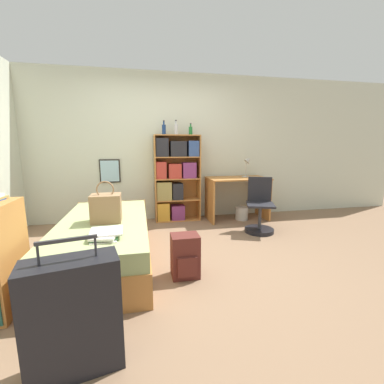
{
  "coord_description": "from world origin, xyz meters",
  "views": [
    {
      "loc": [
        -0.37,
        -2.98,
        1.34
      ],
      "look_at": [
        0.29,
        0.21,
        0.75
      ],
      "focal_mm": 24.0,
      "sensor_mm": 36.0,
      "label": 1
    }
  ],
  "objects_px": {
    "bed": "(105,240)",
    "book_stack_on_bed": "(105,234)",
    "suitcase": "(74,316)",
    "backpack": "(185,256)",
    "desk_chair": "(260,214)",
    "waste_bin": "(242,213)",
    "bottle_brown": "(176,129)",
    "desk": "(237,191)",
    "bottle_clear": "(191,130)",
    "bottle_green": "(164,129)",
    "bookcase": "(174,177)",
    "desk_lamp": "(248,163)",
    "handbag": "(106,208)"
  },
  "relations": [
    {
      "from": "bed",
      "to": "book_stack_on_bed",
      "type": "relative_size",
      "value": 5.6
    },
    {
      "from": "suitcase",
      "to": "backpack",
      "type": "relative_size",
      "value": 1.87
    },
    {
      "from": "desk_chair",
      "to": "waste_bin",
      "type": "height_order",
      "value": "desk_chair"
    },
    {
      "from": "waste_bin",
      "to": "backpack",
      "type": "bearing_deg",
      "value": -126.93
    },
    {
      "from": "bottle_brown",
      "to": "suitcase",
      "type": "bearing_deg",
      "value": -109.12
    },
    {
      "from": "bottle_brown",
      "to": "desk",
      "type": "xyz_separation_m",
      "value": [
        1.09,
        -0.15,
        -1.1
      ]
    },
    {
      "from": "bottle_clear",
      "to": "desk",
      "type": "height_order",
      "value": "bottle_clear"
    },
    {
      "from": "desk_chair",
      "to": "waste_bin",
      "type": "relative_size",
      "value": 3.62
    },
    {
      "from": "bottle_brown",
      "to": "waste_bin",
      "type": "height_order",
      "value": "bottle_brown"
    },
    {
      "from": "bottle_green",
      "to": "desk",
      "type": "xyz_separation_m",
      "value": [
        1.3,
        -0.15,
        -1.09
      ]
    },
    {
      "from": "desk",
      "to": "bottle_green",
      "type": "bearing_deg",
      "value": 173.45
    },
    {
      "from": "bottle_clear",
      "to": "waste_bin",
      "type": "relative_size",
      "value": 0.85
    },
    {
      "from": "bookcase",
      "to": "waste_bin",
      "type": "xyz_separation_m",
      "value": [
        1.21,
        -0.22,
        -0.67
      ]
    },
    {
      "from": "bottle_clear",
      "to": "backpack",
      "type": "distance_m",
      "value": 2.52
    },
    {
      "from": "bottle_clear",
      "to": "backpack",
      "type": "height_order",
      "value": "bottle_clear"
    },
    {
      "from": "bottle_brown",
      "to": "desk",
      "type": "bearing_deg",
      "value": -7.57
    },
    {
      "from": "bookcase",
      "to": "waste_bin",
      "type": "bearing_deg",
      "value": -10.3
    },
    {
      "from": "bookcase",
      "to": "bottle_green",
      "type": "distance_m",
      "value": 0.85
    },
    {
      "from": "bed",
      "to": "desk_lamp",
      "type": "distance_m",
      "value": 2.86
    },
    {
      "from": "handbag",
      "to": "backpack",
      "type": "height_order",
      "value": "handbag"
    },
    {
      "from": "bed",
      "to": "bottle_green",
      "type": "xyz_separation_m",
      "value": [
        0.85,
        1.49,
        1.37
      ]
    },
    {
      "from": "bottle_brown",
      "to": "desk_lamp",
      "type": "height_order",
      "value": "bottle_brown"
    },
    {
      "from": "handbag",
      "to": "book_stack_on_bed",
      "type": "height_order",
      "value": "handbag"
    },
    {
      "from": "desk_lamp",
      "to": "waste_bin",
      "type": "height_order",
      "value": "desk_lamp"
    },
    {
      "from": "bottle_clear",
      "to": "bottle_green",
      "type": "bearing_deg",
      "value": -179.09
    },
    {
      "from": "bottle_clear",
      "to": "desk_chair",
      "type": "distance_m",
      "value": 1.85
    },
    {
      "from": "suitcase",
      "to": "desk_chair",
      "type": "relative_size",
      "value": 0.98
    },
    {
      "from": "bottle_green",
      "to": "desk",
      "type": "bearing_deg",
      "value": -6.55
    },
    {
      "from": "bottle_green",
      "to": "desk_chair",
      "type": "xyz_separation_m",
      "value": [
        1.39,
        -0.88,
        -1.34
      ]
    },
    {
      "from": "backpack",
      "to": "handbag",
      "type": "bearing_deg",
      "value": 150.31
    },
    {
      "from": "suitcase",
      "to": "bottle_brown",
      "type": "xyz_separation_m",
      "value": [
        1.05,
        3.02,
        1.27
      ]
    },
    {
      "from": "backpack",
      "to": "bottle_clear",
      "type": "bearing_deg",
      "value": 77.15
    },
    {
      "from": "bottle_green",
      "to": "desk",
      "type": "distance_m",
      "value": 1.7
    },
    {
      "from": "book_stack_on_bed",
      "to": "desk_chair",
      "type": "distance_m",
      "value": 2.49
    },
    {
      "from": "desk",
      "to": "waste_bin",
      "type": "bearing_deg",
      "value": -38.45
    },
    {
      "from": "handbag",
      "to": "desk_lamp",
      "type": "distance_m",
      "value": 2.79
    },
    {
      "from": "bookcase",
      "to": "bottle_green",
      "type": "relative_size",
      "value": 6.45
    },
    {
      "from": "bottle_brown",
      "to": "bottle_clear",
      "type": "distance_m",
      "value": 0.26
    },
    {
      "from": "suitcase",
      "to": "backpack",
      "type": "height_order",
      "value": "suitcase"
    },
    {
      "from": "suitcase",
      "to": "bottle_clear",
      "type": "distance_m",
      "value": 3.53
    },
    {
      "from": "desk",
      "to": "backpack",
      "type": "relative_size",
      "value": 2.41
    },
    {
      "from": "suitcase",
      "to": "waste_bin",
      "type": "distance_m",
      "value": 3.59
    },
    {
      "from": "bed",
      "to": "waste_bin",
      "type": "bearing_deg",
      "value": 29.78
    },
    {
      "from": "bottle_green",
      "to": "suitcase",
      "type": "bearing_deg",
      "value": -105.52
    },
    {
      "from": "waste_bin",
      "to": "bottle_brown",
      "type": "bearing_deg",
      "value": 169.97
    },
    {
      "from": "book_stack_on_bed",
      "to": "desk_lamp",
      "type": "bearing_deg",
      "value": 41.57
    },
    {
      "from": "bookcase",
      "to": "bottle_brown",
      "type": "xyz_separation_m",
      "value": [
        0.04,
        -0.01,
        0.84
      ]
    },
    {
      "from": "desk",
      "to": "desk_chair",
      "type": "relative_size",
      "value": 1.27
    },
    {
      "from": "bottle_clear",
      "to": "backpack",
      "type": "bearing_deg",
      "value": -102.85
    },
    {
      "from": "suitcase",
      "to": "desk_chair",
      "type": "distance_m",
      "value": 3.1
    }
  ]
}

